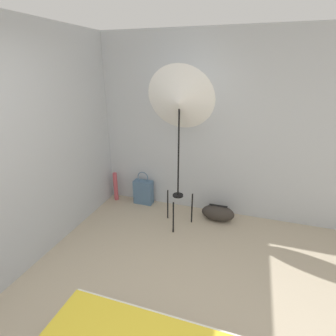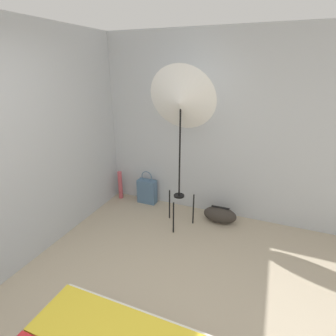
{
  "view_description": "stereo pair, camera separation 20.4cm",
  "coord_description": "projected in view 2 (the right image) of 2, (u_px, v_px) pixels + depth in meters",
  "views": [
    {
      "loc": [
        0.47,
        -1.1,
        2.13
      ],
      "look_at": [
        -0.46,
        1.75,
        0.96
      ],
      "focal_mm": 28.0,
      "sensor_mm": 36.0,
      "label": 1
    },
    {
      "loc": [
        0.67,
        -1.03,
        2.13
      ],
      "look_at": [
        -0.46,
        1.75,
        0.96
      ],
      "focal_mm": 28.0,
      "sensor_mm": 36.0,
      "label": 2
    }
  ],
  "objects": [
    {
      "name": "tote_bag",
      "position": [
        147.0,
        191.0,
        4.31
      ],
      "size": [
        0.31,
        0.15,
        0.56
      ],
      "color": "slate",
      "rests_on": "ground_plane"
    },
    {
      "name": "wall_back",
      "position": [
        221.0,
        130.0,
        3.65
      ],
      "size": [
        8.0,
        0.05,
        2.6
      ],
      "color": "#B7BCC1",
      "rests_on": "ground_plane"
    },
    {
      "name": "paper_roll",
      "position": [
        120.0,
        185.0,
        4.45
      ],
      "size": [
        0.07,
        0.07,
        0.48
      ],
      "color": "#BC4C56",
      "rests_on": "ground_plane"
    },
    {
      "name": "photo_umbrella",
      "position": [
        181.0,
        102.0,
        3.15
      ],
      "size": [
        0.85,
        0.43,
        2.16
      ],
      "color": "black",
      "rests_on": "ground_plane"
    },
    {
      "name": "duffel_bag",
      "position": [
        220.0,
        215.0,
        3.78
      ],
      "size": [
        0.47,
        0.24,
        0.25
      ],
      "color": "#332D28",
      "rests_on": "ground_plane"
    },
    {
      "name": "wall_side_left",
      "position": [
        34.0,
        146.0,
        2.9
      ],
      "size": [
        0.05,
        8.0,
        2.6
      ],
      "color": "#B7BCC1",
      "rests_on": "ground_plane"
    }
  ]
}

